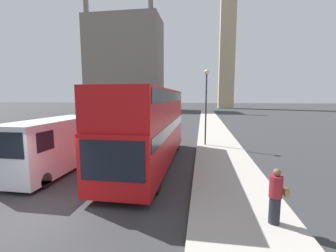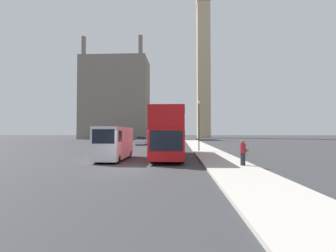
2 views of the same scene
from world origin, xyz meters
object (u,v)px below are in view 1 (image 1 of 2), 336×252
(street_lamp, at_px, (206,96))
(parked_sedan, at_px, (143,119))
(red_double_decker_bus, at_px, (150,123))
(white_van, at_px, (53,145))
(pedestrian, at_px, (276,196))

(street_lamp, bearing_deg, parked_sedan, 121.46)
(red_double_decker_bus, height_order, street_lamp, street_lamp)
(white_van, height_order, parked_sedan, white_van)
(parked_sedan, bearing_deg, red_double_decker_bus, -73.83)
(parked_sedan, bearing_deg, street_lamp, -58.54)
(red_double_decker_bus, height_order, pedestrian, red_double_decker_bus)
(white_van, xyz_separation_m, street_lamp, (7.76, 7.54, 2.50))
(red_double_decker_bus, xyz_separation_m, street_lamp, (3.23, 5.36, 1.56))
(red_double_decker_bus, distance_m, pedestrian, 7.80)
(street_lamp, bearing_deg, pedestrian, -80.20)
(white_van, xyz_separation_m, parked_sedan, (-1.34, 22.42, -0.78))
(pedestrian, height_order, street_lamp, street_lamp)
(white_van, relative_size, street_lamp, 1.00)
(red_double_decker_bus, relative_size, parked_sedan, 2.30)
(red_double_decker_bus, distance_m, parked_sedan, 21.15)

